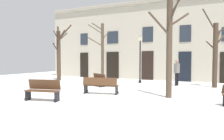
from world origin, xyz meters
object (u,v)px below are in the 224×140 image
object	(u,v)px
tree_right_of_center	(102,50)
tree_near_facade	(215,53)
tree_center	(59,52)
streetlamp	(140,54)
bench_facing_shops	(97,79)
bench_near_center_tree	(101,85)
person_by_shop_door	(177,71)
tree_foreground	(169,39)
bench_back_to_back_right	(43,90)

from	to	relation	value
tree_right_of_center	tree_near_facade	distance (m)	8.62
tree_center	streetlamp	distance (m)	7.10
tree_right_of_center	bench_facing_shops	size ratio (longest dim) A/B	2.71
bench_near_center_tree	tree_near_facade	bearing A→B (deg)	-144.18
bench_near_center_tree	person_by_shop_door	distance (m)	6.35
tree_near_facade	bench_near_center_tree	xyz separation A→B (m)	(-5.35, -5.69, -1.81)
streetlamp	bench_facing_shops	size ratio (longest dim) A/B	2.04
tree_center	tree_foreground	distance (m)	11.30
tree_center	tree_near_facade	size ratio (longest dim) A/B	0.98
streetlamp	tree_center	bearing A→B (deg)	-170.75
tree_center	streetlamp	xyz separation A→B (m)	(7.00, 1.14, -0.20)
tree_right_of_center	tree_near_facade	world-z (taller)	tree_near_facade
tree_right_of_center	bench_back_to_back_right	distance (m)	9.26
tree_center	bench_back_to_back_right	xyz separation A→B (m)	(5.54, -7.72, -1.98)
tree_near_facade	bench_near_center_tree	bearing A→B (deg)	-133.23
tree_right_of_center	bench_near_center_tree	distance (m)	7.22
tree_near_facade	bench_near_center_tree	world-z (taller)	tree_near_facade
bench_facing_shops	bench_near_center_tree	xyz separation A→B (m)	(1.97, -3.03, 0.02)
tree_center	tree_near_facade	distance (m)	12.31
tree_near_facade	tree_center	bearing A→B (deg)	-176.69
tree_center	streetlamp	bearing A→B (deg)	9.25
tree_right_of_center	bench_near_center_tree	bearing A→B (deg)	-61.82
streetlamp	person_by_shop_door	size ratio (longest dim) A/B	2.02
tree_near_facade	bench_back_to_back_right	xyz separation A→B (m)	(-6.74, -8.43, -1.80)
tree_foreground	streetlamp	bearing A→B (deg)	121.15
tree_center	tree_foreground	xyz separation A→B (m)	(10.38, -4.44, 0.34)
streetlamp	tree_foreground	bearing A→B (deg)	-58.85
bench_facing_shops	bench_near_center_tree	size ratio (longest dim) A/B	0.94
person_by_shop_door	streetlamp	bearing A→B (deg)	-74.84
tree_center	tree_near_facade	xyz separation A→B (m)	(12.29, 0.71, -0.18)
tree_right_of_center	person_by_shop_door	size ratio (longest dim) A/B	2.68
bench_facing_shops	bench_near_center_tree	bearing A→B (deg)	-21.82
tree_foreground	bench_facing_shops	world-z (taller)	tree_foreground
tree_right_of_center	tree_foreground	distance (m)	8.70
tree_near_facade	tree_right_of_center	bearing A→B (deg)	177.36
tree_foreground	bench_near_center_tree	distance (m)	4.20
bench_back_to_back_right	tree_foreground	bearing A→B (deg)	21.56
bench_back_to_back_right	bench_near_center_tree	xyz separation A→B (m)	(1.39, 2.74, -0.01)
tree_near_facade	bench_near_center_tree	distance (m)	8.02
tree_near_facade	person_by_shop_door	world-z (taller)	tree_near_facade
bench_back_to_back_right	bench_facing_shops	world-z (taller)	bench_back_to_back_right
streetlamp	person_by_shop_door	xyz separation A→B (m)	(2.87, -0.52, -1.23)
tree_right_of_center	tree_near_facade	size ratio (longest dim) A/B	0.97
tree_near_facade	bench_back_to_back_right	size ratio (longest dim) A/B	3.10
streetlamp	tree_right_of_center	bearing A→B (deg)	-179.42
tree_right_of_center	bench_back_to_back_right	xyz separation A→B (m)	(1.87, -8.83, -2.09)
person_by_shop_door	tree_near_facade	bearing A→B (deg)	117.56
tree_center	bench_near_center_tree	world-z (taller)	tree_center
streetlamp	bench_facing_shops	world-z (taller)	streetlamp
tree_near_facade	person_by_shop_door	distance (m)	2.71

